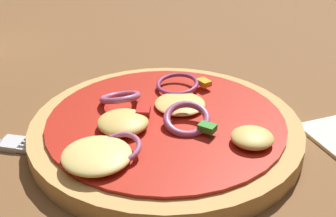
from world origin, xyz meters
name	(u,v)px	position (x,y,z in m)	size (l,w,h in m)	color
dining_table	(146,153)	(0.00, 0.00, 0.01)	(1.12, 0.90, 0.03)	brown
pizza	(166,130)	(0.02, 0.00, 0.04)	(0.23, 0.23, 0.04)	tan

